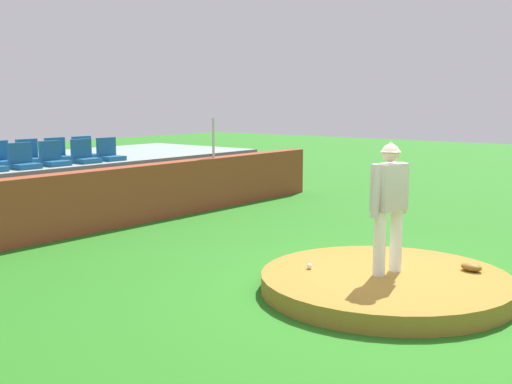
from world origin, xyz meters
TOP-DOWN VIEW (x-y plane):
  - ground_plane at (0.00, 0.00)m, footprint 60.00×60.00m
  - pitchers_mound at (0.00, 0.00)m, footprint 3.30×3.30m
  - pitcher at (0.06, 0.01)m, footprint 0.71×0.34m
  - baseball at (-0.41, 0.94)m, footprint 0.07×0.07m
  - fielding_glove at (0.87, -0.82)m, footprint 0.26×0.34m
  - brick_barrier at (0.00, 6.29)m, footprint 13.79×0.40m
  - fence_post_right at (3.49, 6.29)m, footprint 0.06×0.06m
  - bleacher_platform at (0.00, 8.92)m, footprint 11.89×3.96m
  - stadium_chair_1 at (-0.71, 7.44)m, footprint 0.48×0.44m
  - stadium_chair_2 at (-0.01, 7.48)m, footprint 0.48×0.44m
  - stadium_chair_3 at (0.72, 7.45)m, footprint 0.48×0.44m
  - stadium_chair_4 at (1.41, 7.49)m, footprint 0.48×0.44m
  - stadium_chair_6 at (-0.69, 8.34)m, footprint 0.48×0.44m
  - stadium_chair_7 at (0.02, 8.39)m, footprint 0.48×0.44m
  - stadium_chair_8 at (0.69, 8.36)m, footprint 0.48×0.44m
  - stadium_chair_9 at (1.38, 8.35)m, footprint 0.48×0.44m

SIDE VIEW (x-z plane):
  - ground_plane at x=0.00m, z-range 0.00..0.00m
  - pitchers_mound at x=0.00m, z-range 0.00..0.24m
  - baseball at x=-0.41m, z-range 0.24..0.32m
  - fielding_glove at x=0.87m, z-range 0.24..0.35m
  - brick_barrier at x=0.00m, z-range 0.00..1.19m
  - bleacher_platform at x=0.00m, z-range 0.00..1.21m
  - pitcher at x=0.06m, z-range 0.38..2.13m
  - stadium_chair_1 at x=-0.71m, z-range 1.11..1.61m
  - stadium_chair_2 at x=-0.01m, z-range 1.11..1.61m
  - stadium_chair_3 at x=0.72m, z-range 1.11..1.61m
  - stadium_chair_4 at x=1.41m, z-range 1.11..1.61m
  - stadium_chair_6 at x=-0.69m, z-range 1.11..1.61m
  - stadium_chair_7 at x=0.02m, z-range 1.11..1.61m
  - stadium_chair_8 at x=0.69m, z-range 1.11..1.61m
  - stadium_chair_9 at x=1.38m, z-range 1.11..1.61m
  - fence_post_right at x=3.49m, z-range 1.19..2.12m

